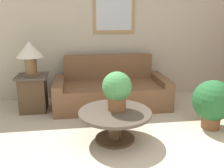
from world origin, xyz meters
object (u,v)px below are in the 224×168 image
object	(u,v)px
side_table	(33,93)
potted_plant_on_table	(117,89)
table_lamp	(30,53)
potted_plant_floor	(213,102)
couch_main	(111,91)
coffee_table	(115,119)

from	to	relation	value
side_table	potted_plant_on_table	size ratio (longest dim) A/B	1.23
table_lamp	potted_plant_floor	bearing A→B (deg)	-22.27
couch_main	potted_plant_floor	world-z (taller)	couch_main
side_table	potted_plant_floor	xyz separation A→B (m)	(2.74, -1.12, 0.09)
couch_main	coffee_table	bearing A→B (deg)	-95.83
side_table	potted_plant_on_table	world-z (taller)	potted_plant_on_table
side_table	potted_plant_floor	size ratio (longest dim) A/B	0.87
potted_plant_floor	side_table	bearing A→B (deg)	157.73
coffee_table	potted_plant_floor	xyz separation A→B (m)	(1.49, 0.16, 0.11)
coffee_table	side_table	bearing A→B (deg)	134.44
table_lamp	couch_main	bearing A→B (deg)	2.11
couch_main	side_table	distance (m)	1.39
potted_plant_on_table	potted_plant_floor	size ratio (longest dim) A/B	0.71
side_table	potted_plant_on_table	bearing A→B (deg)	-43.47
potted_plant_on_table	table_lamp	bearing A→B (deg)	136.53
couch_main	table_lamp	world-z (taller)	table_lamp
coffee_table	table_lamp	size ratio (longest dim) A/B	1.68
couch_main	potted_plant_on_table	xyz separation A→B (m)	(-0.10, -1.27, 0.42)
coffee_table	potted_plant_on_table	distance (m)	0.41
potted_plant_on_table	coffee_table	bearing A→B (deg)	-120.50
coffee_table	potted_plant_on_table	world-z (taller)	potted_plant_on_table
side_table	potted_plant_floor	bearing A→B (deg)	-22.27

